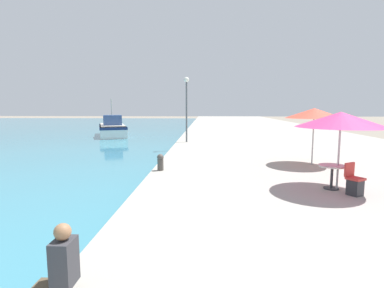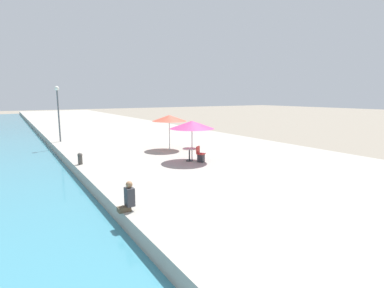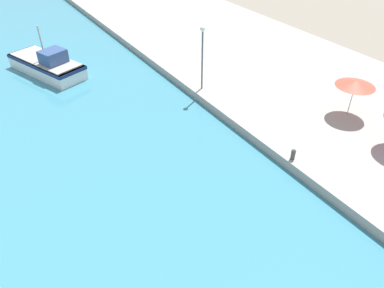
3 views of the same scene
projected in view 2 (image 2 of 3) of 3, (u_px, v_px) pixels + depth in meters
The scene contains 8 objects.
quay_promenade at pixel (104, 127), 39.50m from camera, with size 16.00×90.00×0.60m.
cafe_umbrella_pink at pixel (192, 125), 17.25m from camera, with size 2.59×2.59×2.36m.
cafe_umbrella_white at pixel (169, 118), 20.95m from camera, with size 2.42×2.42×2.44m.
cafe_table at pixel (189, 152), 17.49m from camera, with size 0.80×0.80×0.74m.
cafe_chair_left at pixel (201, 156), 17.21m from camera, with size 0.57×0.58×0.91m.
person_at_quay at pixel (128, 198), 9.91m from camera, with size 0.54×0.36×1.00m.
mooring_bollard at pixel (80, 158), 16.62m from camera, with size 0.26×0.26×0.65m.
lamppost at pixel (58, 104), 24.43m from camera, with size 0.36×0.36×4.56m.
Camera 2 is at (-2.98, -2.53, 4.39)m, focal length 28.00 mm.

